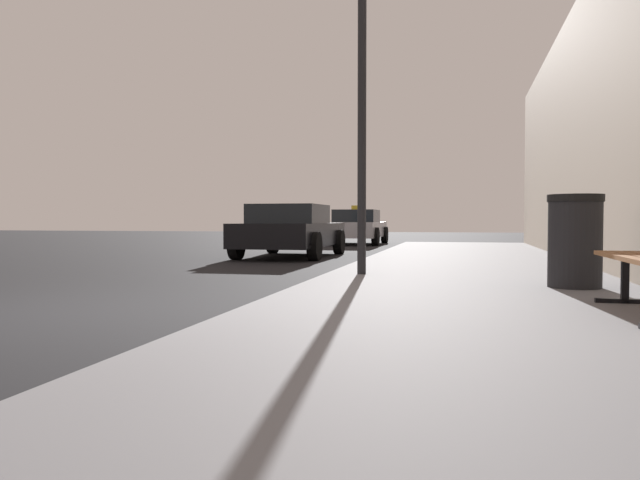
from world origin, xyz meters
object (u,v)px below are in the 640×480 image
trash_bin (575,241)px  car_black (291,230)px  street_lamp (362,41)px  car_silver (357,227)px

trash_bin → car_black: size_ratio=0.24×
street_lamp → trash_bin: bearing=-23.8°
trash_bin → street_lamp: size_ratio=0.22×
trash_bin → street_lamp: bearing=156.2°
trash_bin → car_silver: bearing=108.3°
trash_bin → street_lamp: street_lamp is taller
street_lamp → car_silver: street_lamp is taller
trash_bin → car_black: bearing=126.6°
car_silver → street_lamp: bearing=-80.2°
car_silver → car_black: bearing=-92.1°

